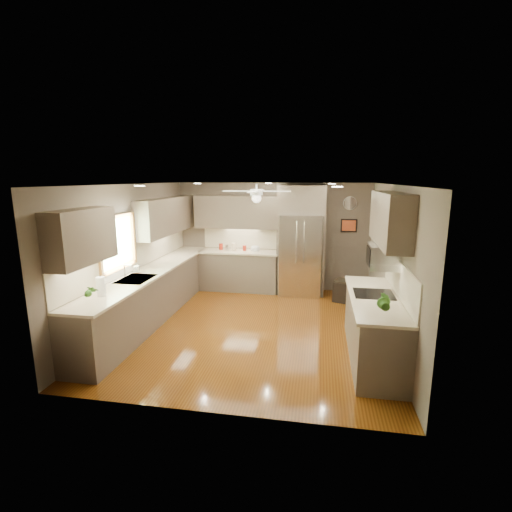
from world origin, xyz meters
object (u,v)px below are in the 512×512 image
(canister_c, at_px, (234,247))
(refrigerator, at_px, (301,242))
(canister_d, at_px, (245,248))
(stool, at_px, (344,291))
(canister_a, at_px, (221,247))
(microwave, at_px, (383,256))
(soap_bottle, at_px, (137,268))
(paper_towel, at_px, (101,287))
(potted_plant_left, at_px, (89,292))
(canister_b, at_px, (227,247))
(potted_plant_right, at_px, (384,302))
(bowl, at_px, (255,250))

(canister_c, bearing_deg, refrigerator, -1.88)
(canister_d, bearing_deg, stool, -12.68)
(canister_a, bearing_deg, microwave, -40.90)
(soap_bottle, height_order, paper_towel, paper_towel)
(canister_c, bearing_deg, canister_d, 5.07)
(canister_a, distance_m, potted_plant_left, 4.04)
(canister_b, relative_size, potted_plant_right, 0.36)
(canister_a, height_order, canister_c, canister_c)
(canister_c, height_order, canister_d, canister_c)
(soap_bottle, bearing_deg, refrigerator, 40.14)
(soap_bottle, xyz_separation_m, potted_plant_right, (3.97, -1.42, 0.08))
(soap_bottle, bearing_deg, canister_c, 63.29)
(canister_c, distance_m, bowl, 0.51)
(potted_plant_left, bearing_deg, refrigerator, 55.61)
(canister_d, bearing_deg, canister_a, -179.80)
(canister_d, height_order, potted_plant_left, potted_plant_left)
(potted_plant_left, bearing_deg, soap_bottle, 93.73)
(canister_b, distance_m, refrigerator, 1.74)
(canister_c, xyz_separation_m, potted_plant_right, (2.78, -3.80, 0.09))
(canister_a, distance_m, canister_c, 0.32)
(potted_plant_right, height_order, refrigerator, refrigerator)
(canister_b, xyz_separation_m, potted_plant_left, (-0.94, -3.94, 0.08))
(refrigerator, relative_size, stool, 4.98)
(potted_plant_left, bearing_deg, bowl, 67.77)
(potted_plant_left, relative_size, paper_towel, 0.98)
(potted_plant_right, bearing_deg, canister_b, 127.69)
(canister_c, height_order, microwave, microwave)
(canister_a, height_order, paper_towel, paper_towel)
(canister_c, xyz_separation_m, refrigerator, (1.57, -0.05, 0.16))
(canister_c, distance_m, potted_plant_left, 4.09)
(stool, relative_size, paper_towel, 1.59)
(canister_a, relative_size, potted_plant_right, 0.41)
(stool, bearing_deg, bowl, 166.89)
(potted_plant_right, height_order, bowl, potted_plant_right)
(canister_a, relative_size, soap_bottle, 0.74)
(bowl, bearing_deg, canister_d, 170.76)
(canister_b, bearing_deg, canister_d, 3.15)
(paper_towel, bearing_deg, canister_a, 78.16)
(microwave, bearing_deg, bowl, 131.04)
(canister_c, relative_size, paper_towel, 0.55)
(canister_b, height_order, paper_towel, paper_towel)
(soap_bottle, distance_m, microwave, 4.13)
(canister_a, relative_size, microwave, 0.27)
(canister_a, xyz_separation_m, potted_plant_left, (-0.78, -3.96, 0.07))
(refrigerator, height_order, stool, refrigerator)
(canister_c, xyz_separation_m, potted_plant_left, (-1.10, -3.94, 0.06))
(refrigerator, xyz_separation_m, microwave, (1.33, -2.71, 0.29))
(canister_d, bearing_deg, canister_b, -176.85)
(microwave, xyz_separation_m, stool, (-0.37, 2.27, -1.24))
(refrigerator, bearing_deg, bowl, 178.24)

